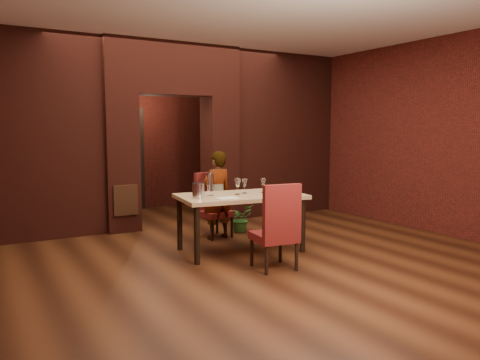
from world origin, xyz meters
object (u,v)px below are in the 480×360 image
at_px(wine_glass_b, 245,186).
at_px(potted_plant, 240,218).
at_px(wine_glass_a, 238,186).
at_px(wine_glass_c, 263,186).
at_px(wine_bucket, 198,190).
at_px(chair_near, 274,226).
at_px(chair_far, 215,205).
at_px(person_seated, 217,195).
at_px(water_bottle, 210,184).
at_px(dining_table, 241,223).

height_order(wine_glass_b, potted_plant, wine_glass_b).
xyz_separation_m(wine_glass_a, potted_plant, (0.65, 1.05, -0.69)).
bearing_deg(wine_glass_c, wine_glass_b, 158.87).
relative_size(wine_bucket, potted_plant, 0.44).
distance_m(chair_near, wine_glass_a, 1.02).
bearing_deg(chair_far, person_seated, -103.58).
distance_m(wine_bucket, water_bottle, 0.27).
bearing_deg(wine_glass_b, chair_far, 92.87).
bearing_deg(person_seated, dining_table, 80.08).
bearing_deg(wine_glass_b, wine_glass_a, -157.54).
relative_size(chair_far, chair_near, 0.96).
distance_m(dining_table, water_bottle, 0.71).
bearing_deg(wine_bucket, wine_glass_a, 2.54).
height_order(wine_glass_a, wine_bucket, wine_glass_a).
height_order(wine_glass_c, water_bottle, water_bottle).
relative_size(chair_near, wine_glass_c, 5.18).
bearing_deg(wine_bucket, potted_plant, 40.32).
bearing_deg(wine_glass_a, wine_bucket, -177.46).
xyz_separation_m(wine_glass_a, wine_bucket, (-0.62, -0.03, -0.01)).
bearing_deg(wine_glass_c, chair_near, -115.33).
xyz_separation_m(chair_near, potted_plant, (0.68, 2.00, -0.30)).
relative_size(wine_glass_c, wine_bucket, 1.03).
distance_m(dining_table, wine_glass_a, 0.52).
height_order(chair_far, potted_plant, chair_far).
bearing_deg(potted_plant, wine_glass_c, -102.95).
bearing_deg(wine_glass_a, wine_glass_c, -5.14).
bearing_deg(chair_far, chair_near, -103.67).
relative_size(person_seated, potted_plant, 2.99).
bearing_deg(chair_far, wine_glass_a, -106.05).
xyz_separation_m(dining_table, wine_glass_b, (0.11, 0.08, 0.51)).
bearing_deg(wine_glass_b, water_bottle, 176.57).
distance_m(wine_glass_c, water_bottle, 0.80).
distance_m(chair_near, potted_plant, 2.13).
bearing_deg(wine_glass_b, wine_glass_c, -21.13).
bearing_deg(wine_bucket, wine_glass_c, -0.49).
bearing_deg(chair_near, water_bottle, -64.89).
xyz_separation_m(chair_near, wine_glass_c, (0.43, 0.91, 0.37)).
bearing_deg(wine_glass_a, dining_table, -27.02).
xyz_separation_m(wine_glass_a, wine_glass_b, (0.15, 0.06, -0.01)).
height_order(chair_near, water_bottle, water_bottle).
relative_size(person_seated, wine_bucket, 6.88).
distance_m(chair_near, wine_bucket, 1.15).
distance_m(wine_glass_a, wine_bucket, 0.62).
relative_size(chair_far, wine_bucket, 5.13).
bearing_deg(wine_glass_a, wine_glass_b, 22.46).
distance_m(chair_near, water_bottle, 1.18).
distance_m(wine_glass_a, water_bottle, 0.40).
bearing_deg(person_seated, chair_near, 80.08).
distance_m(chair_near, wine_glass_b, 1.09).
relative_size(chair_far, wine_glass_a, 4.54).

